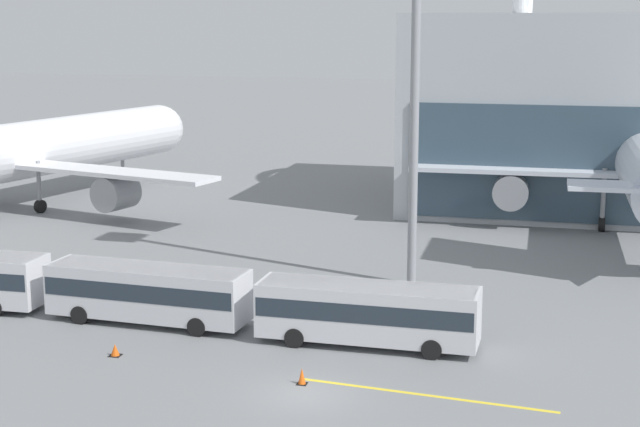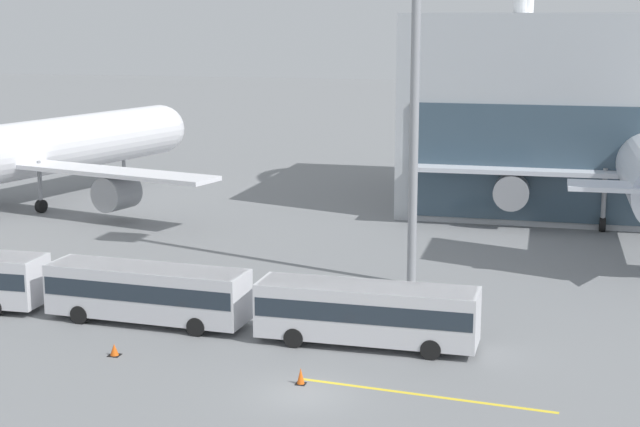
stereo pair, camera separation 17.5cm
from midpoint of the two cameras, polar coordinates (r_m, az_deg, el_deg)
ground_plane at (r=43.28m, az=-0.93°, el=-10.46°), size 440.00×440.00×0.00m
airliner_at_gate_near at (r=87.55m, az=-17.31°, el=3.42°), size 40.35×42.46×13.50m
shuttle_bus_1 at (r=53.13m, az=-10.08°, el=-4.41°), size 11.16×3.43×3.08m
shuttle_bus_2 at (r=48.88m, az=2.68°, el=-5.63°), size 11.04×2.92×3.08m
floodlight_mast at (r=58.43m, az=5.54°, el=11.76°), size 2.72×2.72×23.87m
lane_stripe_2 at (r=43.39m, az=6.08°, el=-10.47°), size 11.37×1.39×0.01m
traffic_cone_0 at (r=44.26m, az=-1.17°, el=-9.45°), size 0.46×0.46×0.75m
traffic_cone_1 at (r=48.84m, az=-11.94°, el=-7.78°), size 0.57×0.57×0.59m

